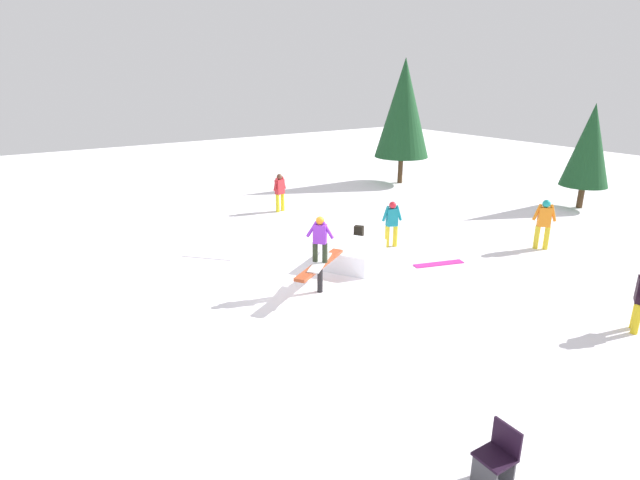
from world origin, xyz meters
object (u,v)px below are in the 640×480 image
Objects in this scene: bystander_teal at (392,222)px; pine_tree_near at (589,145)px; main_rider_on_rail at (320,241)px; backpack_on_snow at (359,231)px; bystander_orange at (544,222)px; loose_snowboard_magenta at (439,264)px; pine_tree_far at (403,108)px; loose_snowboard_white at (208,257)px; bystander_red at (280,191)px; rail_feature at (320,268)px; folding_chair at (497,458)px.

pine_tree_near is (-9.67, 0.71, 1.71)m from bystander_teal.
main_rider_on_rail reaches higher than backpack_on_snow.
bystander_orange is 1.08× the size of bystander_teal.
main_rider_on_rail is at bearing 12.74° from loose_snowboard_magenta.
pine_tree_far is at bearing 93.94° from backpack_on_snow.
bystander_orange is at bearing 129.60° from main_rider_on_rail.
main_rider_on_rail is 4.16m from loose_snowboard_magenta.
loose_snowboard_white is at bearing -134.72° from backpack_on_snow.
bystander_orange is at bearing 7.97° from backpack_on_snow.
loose_snowboard_white is (8.94, -5.16, -0.88)m from bystander_orange.
pine_tree_far reaches higher than main_rider_on_rail.
backpack_on_snow is at bearing 38.46° from pine_tree_far.
pine_tree_near reaches higher than main_rider_on_rail.
loose_snowboard_magenta is (-5.30, 4.31, 0.00)m from loose_snowboard_white.
main_rider_on_rail is at bearing -126.44° from bystander_red.
pine_tree_near is (-9.57, -1.25, 2.52)m from loose_snowboard_magenta.
main_rider_on_rail is 3.64× the size of backpack_on_snow.
folding_chair is (1.55, 6.45, -0.24)m from rail_feature.
bystander_red is 0.36× the size of pine_tree_near.
bystander_teal is at bearing 172.10° from rail_feature.
bystander_red reaches higher than loose_snowboard_magenta.
rail_feature is at bearing -84.72° from backpack_on_snow.
folding_chair is 0.21× the size of pine_tree_near.
loose_snowboard_white is at bearing -112.22° from main_rider_on_rail.
pine_tree_near reaches higher than backpack_on_snow.
main_rider_on_rail is 0.30× the size of pine_tree_near.
bystander_red is (4.53, -8.50, -0.04)m from bystander_orange.
pine_tree_far is at bearing -111.02° from loose_snowboard_white.
pine_tree_far reaches higher than bystander_red.
loose_snowboard_white is at bearing -101.55° from rail_feature.
folding_chair reaches higher than loose_snowboard_white.
folding_chair is (1.55, 6.45, -0.94)m from main_rider_on_rail.
pine_tree_far is (2.74, -7.78, 1.10)m from pine_tree_near.
folding_chair reaches higher than loose_snowboard_magenta.
folding_chair reaches higher than rail_feature.
pine_tree_near is (-13.49, -0.90, 1.87)m from rail_feature.
rail_feature is 13.65m from pine_tree_near.
bystander_teal is at bearing -156.61° from loose_snowboard_white.
main_rider_on_rail is 6.70m from folding_chair.
folding_chair is at bearing -122.30° from bystander_red.
bystander_orange is 5.81m from backpack_on_snow.
pine_tree_far is (-12.13, -4.72, 3.62)m from loose_snowboard_white.
bystander_orange is at bearing -175.42° from loose_snowboard_magenta.
bystander_red reaches higher than loose_snowboard_white.
bystander_red is at bearing -31.46° from pine_tree_near.
backpack_on_snow is (-3.67, -3.06, -1.18)m from main_rider_on_rail.
loose_snowboard_magenta is at bearing -171.36° from loose_snowboard_white.
loose_snowboard_magenta is 11.88m from pine_tree_far.
rail_feature is at bearing -126.44° from bystander_red.
pine_tree_far reaches higher than folding_chair.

